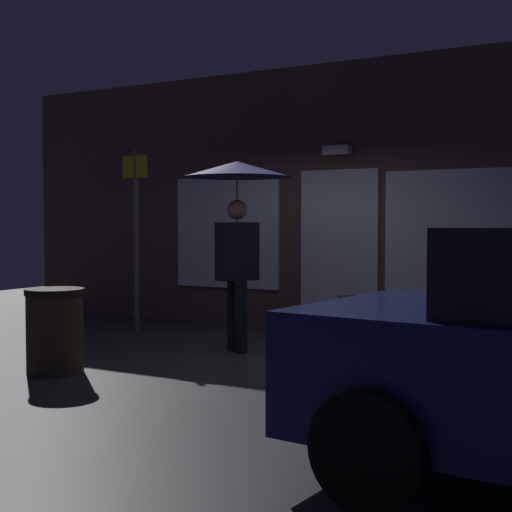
% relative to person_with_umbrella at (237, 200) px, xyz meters
% --- Properties ---
extents(ground_plane, '(18.00, 18.00, 0.00)m').
position_rel_person_with_umbrella_xyz_m(ground_plane, '(0.50, -0.36, -1.75)').
color(ground_plane, '#38353A').
extents(building_facade, '(10.84, 0.48, 3.63)m').
position_rel_person_with_umbrella_xyz_m(building_facade, '(0.50, 1.98, 0.05)').
color(building_facade, brown).
rests_on(building_facade, ground).
extents(person_with_umbrella, '(1.24, 1.24, 2.19)m').
position_rel_person_with_umbrella_xyz_m(person_with_umbrella, '(0.00, 0.00, 0.00)').
color(person_with_umbrella, black).
rests_on(person_with_umbrella, ground).
extents(street_sign_post, '(0.40, 0.07, 2.51)m').
position_rel_person_with_umbrella_xyz_m(street_sign_post, '(-2.02, 0.69, -0.34)').
color(street_sign_post, '#595B60').
rests_on(street_sign_post, ground).
extents(sidewalk_bollard, '(0.21, 0.21, 0.64)m').
position_rel_person_with_umbrella_xyz_m(sidewalk_bollard, '(1.01, 0.84, -1.43)').
color(sidewalk_bollard, slate).
rests_on(sidewalk_bollard, ground).
extents(trash_bin, '(0.58, 0.58, 0.84)m').
position_rel_person_with_umbrella_xyz_m(trash_bin, '(-0.97, -1.91, -1.33)').
color(trash_bin, '#473823').
rests_on(trash_bin, ground).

